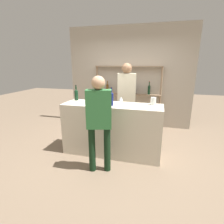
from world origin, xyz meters
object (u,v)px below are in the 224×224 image
counter_bottle_2 (76,94)px  customer_center (99,117)px  counter_bottle_0 (99,99)px  counter_bottle_1 (111,98)px  server_behind_counter (126,94)px  cork_jar (153,101)px  wine_glass (121,99)px

counter_bottle_2 → customer_center: 1.17m
counter_bottle_0 → customer_center: bearing=-71.2°
counter_bottle_1 → customer_center: (-0.06, -0.56, -0.21)m
counter_bottle_2 → server_behind_counter: 1.22m
counter_bottle_1 → server_behind_counter: (0.09, 1.05, -0.09)m
counter_bottle_1 → counter_bottle_2: (-0.85, 0.28, -0.01)m
cork_jar → server_behind_counter: (-0.67, 0.80, -0.03)m
counter_bottle_1 → cork_jar: 0.80m
counter_bottle_1 → server_behind_counter: 1.06m
counter_bottle_1 → cork_jar: (0.76, 0.25, -0.07)m
counter_bottle_2 → server_behind_counter: size_ratio=0.18×
counter_bottle_1 → counter_bottle_2: bearing=162.0°
counter_bottle_0 → counter_bottle_2: bearing=156.4°
counter_bottle_1 → customer_center: size_ratio=0.21×
counter_bottle_0 → server_behind_counter: server_behind_counter is taller
counter_bottle_0 → counter_bottle_1: bearing=-3.1°
server_behind_counter → counter_bottle_1: bearing=-18.2°
cork_jar → customer_center: 1.15m
counter_bottle_0 → counter_bottle_1: size_ratio=0.89×
counter_bottle_2 → server_behind_counter: (0.94, 0.77, -0.08)m
counter_bottle_1 → cork_jar: size_ratio=2.37×
wine_glass → cork_jar: (0.59, 0.17, -0.05)m
counter_bottle_0 → counter_bottle_1: (0.25, -0.01, 0.02)m
counter_bottle_0 → cork_jar: (1.01, 0.23, -0.04)m
counter_bottle_2 → cork_jar: counter_bottle_2 is taller
counter_bottle_2 → server_behind_counter: bearing=39.4°
wine_glass → server_behind_counter: server_behind_counter is taller
wine_glass → customer_center: (-0.22, -0.63, -0.19)m
cork_jar → counter_bottle_1: bearing=-161.9°
wine_glass → counter_bottle_2: bearing=168.8°
cork_jar → customer_center: bearing=-135.2°
counter_bottle_0 → counter_bottle_2: 0.66m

